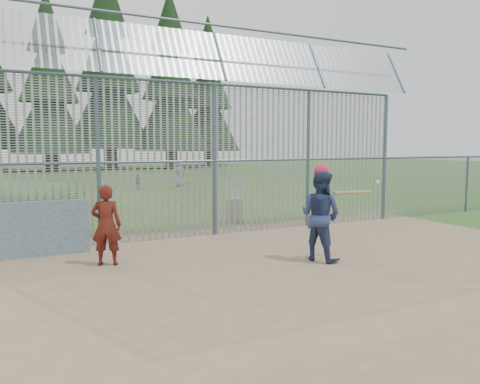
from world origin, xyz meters
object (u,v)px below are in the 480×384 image
batter (320,216)px  trash_can (234,210)px  onlooker (106,225)px  dugout_wall (28,230)px

batter → trash_can: bearing=-29.0°
onlooker → batter: bearing=-179.4°
batter → onlooker: size_ratio=1.16×
batter → onlooker: (-4.05, 1.59, -0.13)m
trash_can → onlooker: bearing=-141.5°
batter → onlooker: bearing=46.1°
dugout_wall → batter: 6.19m
dugout_wall → batter: size_ratio=1.34×
dugout_wall → trash_can: dugout_wall is taller
dugout_wall → onlooker: size_ratio=1.55×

